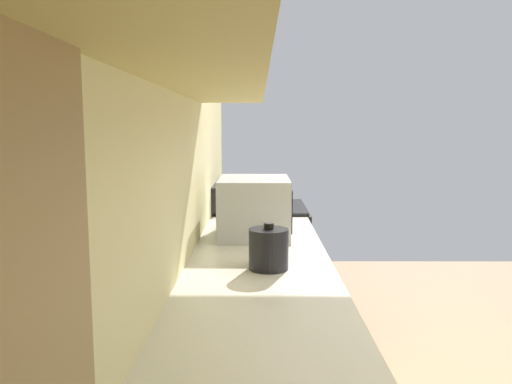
# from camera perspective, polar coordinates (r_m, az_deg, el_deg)

# --- Properties ---
(wall_back) EXTENTS (4.40, 0.12, 2.76)m
(wall_back) POSITION_cam_1_polar(r_m,az_deg,el_deg) (1.92, -10.54, 5.28)
(wall_back) COLOR beige
(wall_back) RESTS_ON ground_plane
(oven_range) EXTENTS (0.67, 0.65, 1.06)m
(oven_range) POSITION_cam_1_polar(r_m,az_deg,el_deg) (3.60, 0.56, -8.56)
(oven_range) COLOR black
(oven_range) RESTS_ON ground_plane
(microwave) EXTENTS (0.45, 0.37, 0.30)m
(microwave) POSITION_cam_1_polar(r_m,az_deg,el_deg) (2.62, -0.16, -1.70)
(microwave) COLOR #B7BABF
(microwave) RESTS_ON counter_run
(kettle) EXTENTS (0.22, 0.16, 0.19)m
(kettle) POSITION_cam_1_polar(r_m,az_deg,el_deg) (2.03, 1.44, -6.42)
(kettle) COLOR black
(kettle) RESTS_ON counter_run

